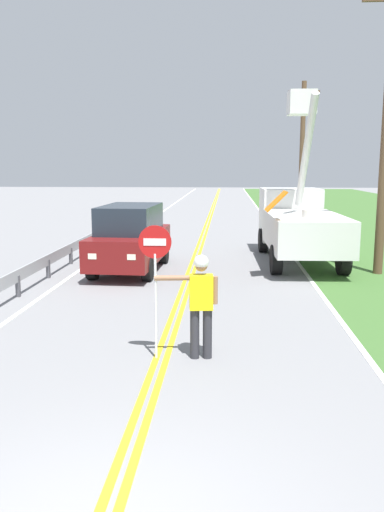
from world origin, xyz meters
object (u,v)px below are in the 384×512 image
object	(u,v)px
stop_sign_paddle	(155,262)
utility_pole_mid	(302,150)
flagger_worker	(201,300)
utility_bucket_truck	(298,220)
oncoming_suv_nearest	(130,238)

from	to	relation	value
stop_sign_paddle	utility_pole_mid	xyz separation A→B (m)	(5.57, 22.92, 2.55)
utility_pole_mid	flagger_worker	bearing A→B (deg)	-101.88
utility_bucket_truck	flagger_worker	bearing A→B (deg)	-106.59
flagger_worker	stop_sign_paddle	xyz separation A→B (m)	(-0.77, -0.08, 0.66)
utility_pole_mid	utility_bucket_truck	bearing A→B (deg)	-98.19
flagger_worker	utility_bucket_truck	distance (m)	10.29
stop_sign_paddle	utility_bucket_truck	size ratio (longest dim) A/B	0.34
utility_bucket_truck	utility_pole_mid	distance (m)	13.43
stop_sign_paddle	utility_pole_mid	distance (m)	23.73
oncoming_suv_nearest	stop_sign_paddle	bearing A→B (deg)	-76.43
utility_bucket_truck	oncoming_suv_nearest	size ratio (longest dim) A/B	1.47
flagger_worker	oncoming_suv_nearest	xyz separation A→B (m)	(-2.61, 7.56, 0.01)
stop_sign_paddle	oncoming_suv_nearest	xyz separation A→B (m)	(-1.84, 7.63, -0.65)
flagger_worker	utility_pole_mid	xyz separation A→B (m)	(4.81, 22.85, 3.21)
stop_sign_paddle	utility_pole_mid	size ratio (longest dim) A/B	0.29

